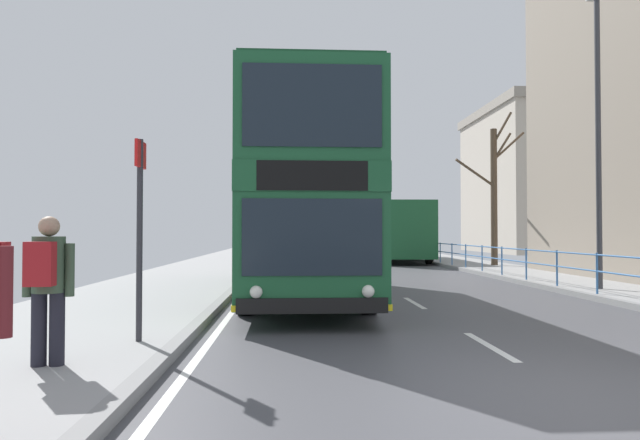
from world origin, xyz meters
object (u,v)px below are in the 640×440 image
(double_decker_bus_main, at_px, (303,201))
(street_lamp_far_side, at_px, (598,115))
(pedestrian_companion, at_px, (47,279))
(bare_tree_far_00, at_px, (494,191))
(background_bus_far_lane, at_px, (396,230))
(background_building_01, at_px, (540,179))
(bus_stop_sign_near, at_px, (140,217))

(double_decker_bus_main, distance_m, street_lamp_far_side, 8.00)
(pedestrian_companion, distance_m, street_lamp_far_side, 13.66)
(double_decker_bus_main, relative_size, bare_tree_far_00, 1.50)
(background_bus_far_lane, distance_m, background_building_01, 20.40)
(bare_tree_far_00, bearing_deg, background_bus_far_lane, 117.92)
(background_bus_far_lane, relative_size, pedestrian_companion, 5.81)
(double_decker_bus_main, height_order, bus_stop_sign_near, double_decker_bus_main)
(background_bus_far_lane, height_order, bus_stop_sign_near, background_bus_far_lane)
(double_decker_bus_main, height_order, background_bus_far_lane, double_decker_bus_main)
(bus_stop_sign_near, distance_m, bare_tree_far_00, 20.34)
(street_lamp_far_side, bearing_deg, bare_tree_far_00, 84.02)
(bare_tree_far_00, bearing_deg, street_lamp_far_side, -95.98)
(street_lamp_far_side, height_order, background_building_01, background_building_01)
(double_decker_bus_main, height_order, pedestrian_companion, double_decker_bus_main)
(background_building_01, bearing_deg, bus_stop_sign_near, -121.01)
(background_bus_far_lane, distance_m, bus_stop_sign_near, 24.45)
(pedestrian_companion, relative_size, bus_stop_sign_near, 0.60)
(pedestrian_companion, relative_size, background_building_01, 0.12)
(pedestrian_companion, xyz_separation_m, street_lamp_far_side, (10.59, 7.86, 3.57))
(bus_stop_sign_near, relative_size, street_lamp_far_side, 0.35)
(background_bus_far_lane, bearing_deg, bus_stop_sign_near, -108.58)
(background_bus_far_lane, relative_size, bus_stop_sign_near, 3.50)
(background_bus_far_lane, bearing_deg, double_decker_bus_main, -107.81)
(double_decker_bus_main, xyz_separation_m, street_lamp_far_side, (7.66, 0.34, 2.29))
(background_bus_far_lane, xyz_separation_m, background_building_01, (14.43, 13.79, 4.21))
(pedestrian_companion, height_order, bare_tree_far_00, bare_tree_far_00)
(double_decker_bus_main, distance_m, background_building_01, 36.88)
(background_bus_far_lane, relative_size, street_lamp_far_side, 1.21)
(background_bus_far_lane, xyz_separation_m, bare_tree_far_00, (3.29, -6.20, 1.75))
(background_bus_far_lane, height_order, street_lamp_far_side, street_lamp_far_side)
(double_decker_bus_main, distance_m, background_bus_far_lane, 17.91)
(street_lamp_far_side, bearing_deg, bus_stop_sign_near, -147.00)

